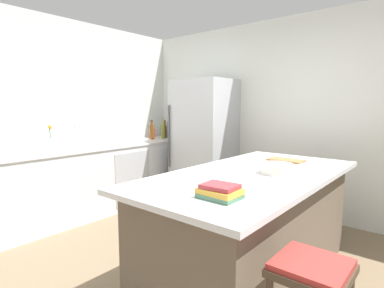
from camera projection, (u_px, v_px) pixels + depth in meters
name	position (u px, v px, depth m)	size (l,w,h in m)	color
ground_plane	(182.00, 285.00, 2.51)	(7.20, 7.20, 0.00)	#7A664C
wall_rear	(295.00, 117.00, 4.06)	(6.00, 0.10, 2.60)	silver
wall_left	(38.00, 118.00, 3.90)	(0.10, 6.00, 2.60)	silver
counter_run_left	(97.00, 179.00, 4.22)	(0.66, 3.07, 0.92)	silver
kitchen_island	(251.00, 224.00, 2.61)	(1.10, 2.23, 0.90)	brown
refrigerator	(204.00, 142.00, 4.58)	(0.82, 0.72, 1.83)	#B7BABF
bar_stool	(311.00, 286.00, 1.54)	(0.36, 0.36, 0.69)	#473828
sink_faucet	(76.00, 135.00, 3.98)	(0.15, 0.05, 0.30)	silver
flower_vase	(51.00, 142.00, 3.68)	(0.08, 0.08, 0.31)	silver
wine_bottle	(169.00, 129.00, 5.22)	(0.07, 0.07, 0.36)	#19381E
syrup_bottle	(165.00, 131.00, 5.15)	(0.06, 0.06, 0.30)	#5B3319
olive_oil_bottle	(163.00, 131.00, 5.04)	(0.06, 0.06, 0.34)	olive
hot_sauce_bottle	(154.00, 133.00, 5.05)	(0.05, 0.05, 0.22)	red
whiskey_bottle	(152.00, 131.00, 4.95)	(0.08, 0.08, 0.31)	brown
cookbook_stack	(220.00, 192.00, 1.85)	(0.25, 0.19, 0.09)	#4C7F60
mixing_bowl	(277.00, 169.00, 2.51)	(0.26, 0.26, 0.08)	silver
cutting_board	(286.00, 160.00, 3.09)	(0.35, 0.20, 0.02)	#9E7042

